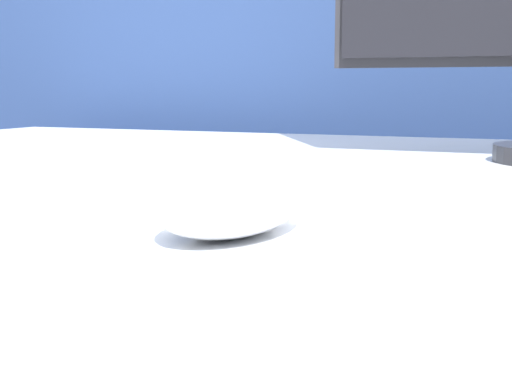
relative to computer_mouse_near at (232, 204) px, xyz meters
The scene contains 3 objects.
partition_panel 1.02m from the computer_mouse_near, 91.82° to the left, with size 5.00×0.03×1.10m.
computer_mouse_near is the anchor object (origin of this frame).
keyboard 0.17m from the computer_mouse_near, 89.26° to the left, with size 0.39×0.16×0.02m.
Camera 1 is at (0.21, -0.68, 0.79)m, focal length 50.00 mm.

